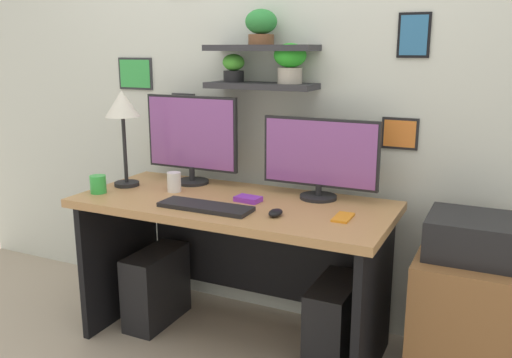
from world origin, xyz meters
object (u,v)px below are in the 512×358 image
Objects in this scene: desk_lamp at (123,111)px; coffee_mug at (98,184)px; monitor_left at (192,137)px; printer at (475,237)px; keyboard at (205,207)px; computer_tower_left at (157,287)px; drawer_cabinet at (466,322)px; computer_mouse at (276,213)px; pen_cup at (174,182)px; scissors_tray at (248,199)px; computer_tower_right at (334,324)px; desk at (238,239)px; cell_phone at (343,217)px; monitor_right at (320,157)px.

desk_lamp reaches higher than coffee_mug.
desk_lamp is (-0.28, -0.20, 0.15)m from monitor_left.
coffee_mug is at bearing -171.27° from printer.
computer_tower_left is (-0.43, 0.19, -0.56)m from keyboard.
drawer_cabinet is 1.57m from computer_tower_left.
coffee_mug is (-0.03, -0.18, -0.35)m from desk_lamp.
drawer_cabinet is (1.44, -0.11, -0.69)m from monitor_left.
pen_cup reaches higher than computer_mouse.
coffee_mug is 0.78m from scissors_tray.
pen_cup is at bearing -179.62° from computer_tower_right.
desk is at bearing 145.98° from computer_mouse.
scissors_tray is (-0.21, 0.16, -0.00)m from computer_mouse.
keyboard is at bearing -166.16° from drawer_cabinet.
printer is at bearing 7.70° from computer_tower_right.
coffee_mug is at bearing -166.14° from scissors_tray.
drawer_cabinet is (1.01, 0.08, -0.45)m from scissors_tray.
printer is 0.94× the size of computer_tower_left.
cell_phone is at bearing -15.97° from monitor_left.
printer is at bearing -4.54° from monitor_left.
cell_phone is at bearing -58.32° from computer_tower_right.
computer_tower_left is (-0.13, -0.01, -0.60)m from pen_cup.
monitor_right is at bearing 171.00° from printer.
computer_tower_right is (0.16, -0.19, -0.75)m from monitor_right.
computer_mouse is at bearing 1.73° from coffee_mug.
computer_mouse is 0.96m from coffee_mug.
desk is at bearing 18.04° from coffee_mug.
desk is 3.46× the size of keyboard.
computer_tower_left is (0.16, -0.00, -0.95)m from desk_lamp.
cell_phone is 1.56× the size of coffee_mug.
keyboard is 1.16× the size of printer.
monitor_left reaches higher than monitor_right.
monitor_right reaches higher than cell_phone.
printer is (1.08, 0.05, 0.16)m from desk.
computer_tower_right is at bearing 0.64° from desk_lamp.
monitor_left is at bearing 35.65° from desk_lamp.
monitor_right is 4.11× the size of cell_phone.
pen_cup is (-0.30, 0.20, 0.04)m from keyboard.
desk is 0.76m from coffee_mug.
cell_phone is at bearing -164.18° from printer.
monitor_left is at bearing 50.40° from coffee_mug.
monitor_left is (-0.36, 0.16, 0.46)m from desk.
pen_cup reaches higher than cell_phone.
keyboard is at bearing -173.62° from computer_mouse.
coffee_mug reaches higher than drawer_cabinet.
monitor_right reaches higher than drawer_cabinet.
desk_lamp is at bearing 162.44° from keyboard.
keyboard is at bearing -166.16° from printer.
printer is (1.01, 0.08, -0.06)m from scissors_tray.
computer_tower_left is (-0.84, -0.21, -0.75)m from monitor_right.
pen_cup reaches higher than computer_tower_right.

